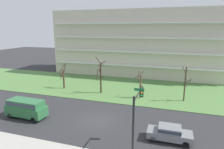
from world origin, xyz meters
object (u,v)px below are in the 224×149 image
Objects in this scene: tree_left at (101,76)px; tree_far_left at (64,77)px; sedan_gray_center_left at (169,133)px; traffic_signal_mast at (137,112)px; van_green_near_left at (26,107)px; tree_right at (185,84)px; tree_center at (140,85)px.

tree_far_left is at bearing 175.97° from tree_left.
tree_left is 17.09m from sedan_gray_center_left.
tree_far_left is 0.81× the size of traffic_signal_mast.
van_green_near_left is 17.42m from sedan_gray_center_left.
traffic_signal_mast is (-2.79, -3.18, 3.16)m from sedan_gray_center_left.
sedan_gray_center_left is at bearing -45.05° from tree_left.
tree_right is (13.73, 0.25, -0.25)m from tree_left.
tree_far_left is 1.07× the size of tree_center.
tree_left is at bearing -178.98° from tree_right.
van_green_near_left is 15.19m from traffic_signal_mast.
tree_center is at bearing 98.59° from traffic_signal_mast.
van_green_near_left is at bearing 179.42° from sedan_gray_center_left.
tree_right reaches higher than tree_center.
tree_left is 13.28m from van_green_near_left.
tree_right is 16.12m from traffic_signal_mast.
tree_far_left is 1.09× the size of sedan_gray_center_left.
traffic_signal_mast is (16.79, -15.71, 1.81)m from tree_far_left.
sedan_gray_center_left is at bearing -66.68° from tree_center.
tree_left is 7.00m from tree_center.
tree_far_left is at bearing 176.70° from tree_center.
tree_center is 12.80m from sedan_gray_center_left.
van_green_near_left is (-19.17, -12.24, -1.45)m from tree_right.
sedan_gray_center_left is (11.97, -11.99, -2.23)m from tree_left.
tree_far_left is at bearing 136.90° from traffic_signal_mast.
tree_right is 22.79m from van_green_near_left.
tree_left is at bearing 67.59° from van_green_near_left.
tree_left is 1.11× the size of traffic_signal_mast.
tree_far_left is at bearing 101.81° from van_green_near_left.
tree_center is at bearing 112.74° from sedan_gray_center_left.
traffic_signal_mast is at bearing -131.91° from sedan_gray_center_left.
tree_far_left is 0.73× the size of tree_left.
van_green_near_left is at bearing -136.61° from tree_center.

